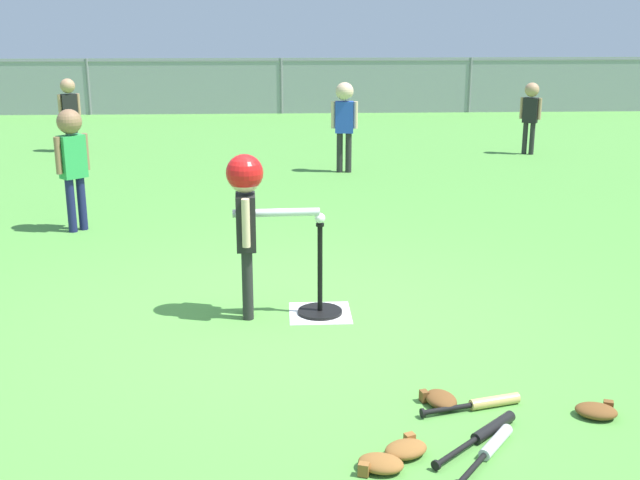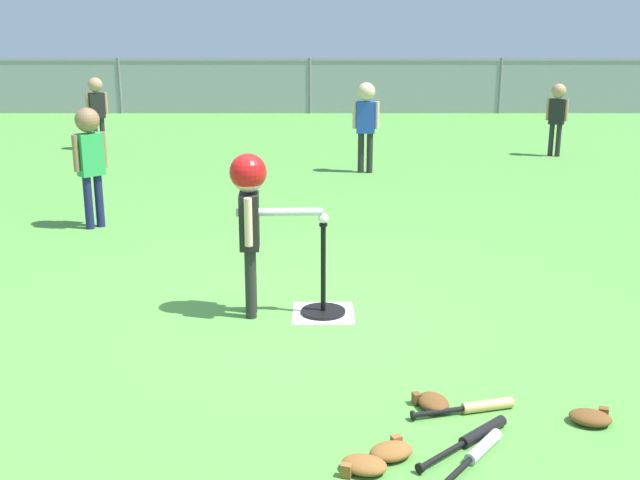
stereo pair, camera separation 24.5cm
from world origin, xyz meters
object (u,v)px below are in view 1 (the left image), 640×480
Objects in this scene: fielder_deep_center at (69,105)px; spare_bat_black at (486,432)px; fielder_near_right at (72,154)px; glove_by_plate at (597,411)px; spare_bat_wood at (484,403)px; glove_near_bats at (406,449)px; fielder_deep_right at (531,108)px; batter_child at (247,203)px; glove_outfield_drop at (440,399)px; fielder_near_left at (344,115)px; spare_bat_silver at (491,448)px; glove_tossed_aside at (380,464)px; batting_tee at (320,300)px; baseball_on_tee at (320,218)px.

spare_bat_black is at bearing -64.22° from fielder_deep_center.
glove_by_plate is at bearing -46.91° from fielder_near_right.
glove_near_bats reaches higher than spare_bat_wood.
spare_bat_wood is (-2.65, -7.88, -0.66)m from fielder_deep_right.
glove_by_plate is at bearing -39.26° from batter_child.
glove_outfield_drop is at bearing -110.20° from fielder_deep_right.
fielder_near_left reaches higher than spare_bat_silver.
fielder_deep_center is at bearing 115.78° from spare_bat_black.
glove_outfield_drop is (-0.81, 0.17, 0.00)m from glove_by_plate.
spare_bat_black is (0.18, -6.94, -0.74)m from fielder_near_left.
glove_by_plate reaches higher than spare_bat_silver.
spare_bat_black is 0.67m from glove_by_plate.
fielder_near_right reaches higher than fielder_deep_center.
fielder_near_left is 7.26m from glove_tossed_aside.
batter_child is at bearing -121.70° from fielder_deep_right.
spare_bat_black is at bearing -66.76° from batting_tee.
batting_tee reaches higher than spare_bat_black.
fielder_deep_center is 9.87m from glove_by_plate.
batter_child is at bearing 132.90° from spare_bat_wood.
spare_bat_silver is (0.16, -7.09, -0.74)m from fielder_near_left.
fielder_deep_right reaches higher than spare_bat_black.
glove_outfield_drop reaches higher than spare_bat_black.
batting_tee is 0.63× the size of fielder_deep_right.
spare_bat_wood is at bearing -87.87° from fielder_near_left.
batter_child is 0.98× the size of fielder_near_left.
fielder_deep_center is 2.14× the size of spare_bat_silver.
fielder_near_left is 7.13m from spare_bat_silver.
spare_bat_silver is 1.97× the size of glove_near_bats.
spare_bat_black is (4.22, -8.74, -0.69)m from fielder_deep_center.
spare_bat_black is (0.76, -1.77, -0.08)m from batting_tee.
batting_tee is at bearing 2.43° from batter_child.
batter_child is 4.48× the size of glove_tossed_aside.
fielder_deep_right is 4.04× the size of glove_near_bats.
fielder_deep_center reaches higher than glove_outfield_drop.
fielder_deep_right is 8.94m from glove_near_bats.
batter_child is 1.94m from glove_outfield_drop.
glove_near_bats is at bearing -80.34° from baseball_on_tee.
batting_tee is 2.53× the size of glove_near_bats.
baseball_on_tee is at bearing 99.66° from glove_near_bats.
baseball_on_tee is 7.31m from fielder_deep_right.
fielder_near_right is (-1.77, 2.37, -0.06)m from batter_child.
batter_child is 2.24× the size of spare_bat_silver.
batter_child reaches higher than baseball_on_tee.
fielder_near_right reaches higher than spare_bat_silver.
fielder_deep_right reaches higher than glove_by_plate.
fielder_near_right is 1.00× the size of fielder_near_left.
fielder_deep_center is 6.96m from fielder_deep_right.
spare_bat_black is at bearing 25.34° from glove_tossed_aside.
fielder_deep_right reaches higher than spare_bat_silver.
baseball_on_tee is 5.20m from fielder_near_left.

